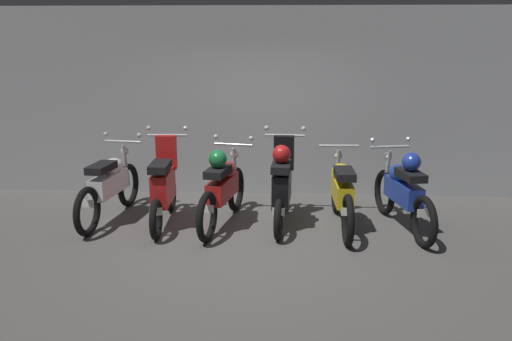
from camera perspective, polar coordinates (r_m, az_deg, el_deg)
name	(u,v)px	position (r m, az deg, el deg)	size (l,w,h in m)	color
ground_plane	(249,244)	(6.93, -0.75, -7.62)	(80.00, 80.00, 0.00)	#565451
back_wall	(258,102)	(8.92, 0.23, 7.10)	(16.00, 0.30, 2.96)	#9EA0A3
motorbike_slot_0	(110,185)	(7.97, -14.88, -1.47)	(0.59, 1.94, 1.15)	black
motorbike_slot_1	(164,186)	(7.62, -9.50, -1.63)	(0.59, 1.68, 1.29)	black
motorbike_slot_2	(223,187)	(7.48, -3.46, -1.74)	(0.63, 1.93, 1.15)	black
motorbike_slot_3	(282,184)	(7.48, 2.71, -1.41)	(0.59, 1.68, 1.29)	black
motorbike_slot_4	(342,192)	(7.47, 8.85, -2.20)	(0.56, 1.95, 1.03)	black
motorbike_slot_5	(403,191)	(7.56, 14.94, -2.04)	(0.63, 1.93, 1.15)	black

